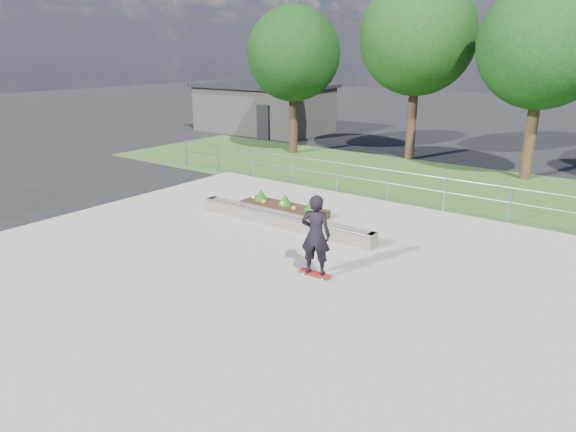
% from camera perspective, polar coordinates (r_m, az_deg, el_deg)
% --- Properties ---
extents(ground, '(120.00, 120.00, 0.00)m').
position_cam_1_polar(ground, '(12.15, -5.01, -6.52)').
color(ground, black).
rests_on(ground, ground).
extents(grass_verge, '(30.00, 8.00, 0.02)m').
position_cam_1_polar(grass_verge, '(21.20, 15.07, 3.61)').
color(grass_verge, '#325321').
rests_on(grass_verge, ground).
extents(concrete_slab, '(15.00, 15.00, 0.06)m').
position_cam_1_polar(concrete_slab, '(12.14, -5.02, -6.39)').
color(concrete_slab, gray).
rests_on(concrete_slab, ground).
extents(fence, '(20.06, 0.06, 1.20)m').
position_cam_1_polar(fence, '(17.89, 11.03, 3.84)').
color(fence, '#92959A').
rests_on(fence, ground).
extents(building, '(8.40, 5.40, 3.00)m').
position_cam_1_polar(building, '(34.03, -2.70, 11.94)').
color(building, '#312F2B').
rests_on(building, ground).
extents(tree_far_left, '(4.55, 4.55, 7.15)m').
position_cam_1_polar(tree_far_left, '(26.23, 0.61, 17.52)').
color(tree_far_left, black).
rests_on(tree_far_left, ground).
extents(tree_mid_left, '(5.25, 5.25, 8.25)m').
position_cam_1_polar(tree_mid_left, '(25.26, 14.22, 18.71)').
color(tree_mid_left, black).
rests_on(tree_mid_left, ground).
extents(tree_mid_right, '(4.90, 4.90, 7.70)m').
position_cam_1_polar(tree_mid_right, '(22.66, 26.53, 16.66)').
color(tree_mid_right, '#342315').
rests_on(tree_mid_right, ground).
extents(grind_ledge, '(6.00, 0.44, 0.43)m').
position_cam_1_polar(grind_ledge, '(15.08, -0.56, -0.45)').
color(grind_ledge, '#68574C').
rests_on(grind_ledge, concrete_slab).
extents(planter_bed, '(3.00, 1.20, 0.61)m').
position_cam_1_polar(planter_bed, '(16.29, -0.76, 0.87)').
color(planter_bed, black).
rests_on(planter_bed, concrete_slab).
extents(skateboarder, '(0.80, 0.64, 1.95)m').
position_cam_1_polar(skateboarder, '(11.52, 3.09, -2.13)').
color(skateboarder, silver).
rests_on(skateboarder, concrete_slab).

